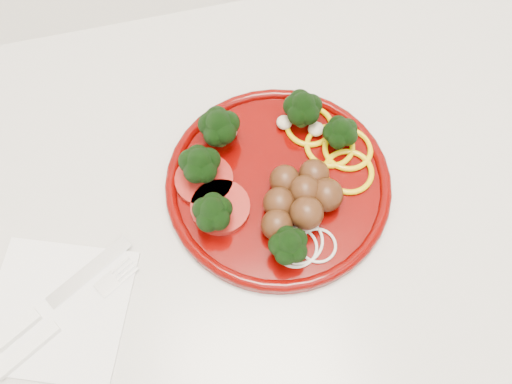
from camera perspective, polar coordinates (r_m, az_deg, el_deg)
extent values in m
cube|color=silver|center=(1.14, 5.74, -8.75)|extent=(2.40, 0.60, 0.87)
cube|color=beige|center=(0.73, 8.90, 2.05)|extent=(2.40, 0.60, 0.03)
cylinder|color=#4E0301|center=(0.69, 2.22, 0.74)|extent=(0.27, 0.27, 0.01)
torus|color=#4E0301|center=(0.69, 2.23, 0.97)|extent=(0.27, 0.27, 0.01)
sphere|color=#4F2913|center=(0.67, 2.90, 1.24)|extent=(0.04, 0.04, 0.04)
sphere|color=#4F2913|center=(0.64, 2.11, -3.27)|extent=(0.04, 0.04, 0.04)
sphere|color=#4F2913|center=(0.66, 7.04, -0.32)|extent=(0.04, 0.04, 0.04)
sphere|color=#4F2913|center=(0.66, 4.87, -0.05)|extent=(0.04, 0.04, 0.04)
sphere|color=#4F2913|center=(0.65, 5.04, -2.34)|extent=(0.04, 0.04, 0.04)
sphere|color=#4F2913|center=(0.65, 2.33, -1.10)|extent=(0.04, 0.04, 0.04)
sphere|color=#4F2913|center=(0.67, 5.82, 1.80)|extent=(0.04, 0.04, 0.04)
torus|color=#DEB808|center=(0.71, 7.38, 4.59)|extent=(0.06, 0.06, 0.01)
torus|color=#DEB808|center=(0.70, 9.21, 2.04)|extent=(0.06, 0.06, 0.01)
torus|color=#DEB808|center=(0.72, 5.35, 6.62)|extent=(0.06, 0.06, 0.01)
torus|color=#DEB808|center=(0.71, 9.16, 4.27)|extent=(0.06, 0.06, 0.01)
cylinder|color=#720A07|center=(0.68, -5.21, 1.22)|extent=(0.07, 0.07, 0.01)
cylinder|color=#720A07|center=(0.67, -3.59, -1.52)|extent=(0.07, 0.07, 0.01)
torus|color=beige|center=(0.65, 3.96, -5.49)|extent=(0.05, 0.05, 0.00)
torus|color=beige|center=(0.65, 6.20, -5.32)|extent=(0.04, 0.04, 0.00)
torus|color=beige|center=(0.65, 4.20, -4.83)|extent=(0.06, 0.06, 0.00)
ellipsoid|color=#C6B793|center=(0.72, 2.85, 6.93)|extent=(0.02, 0.02, 0.01)
ellipsoid|color=#C6B793|center=(0.71, -2.70, 5.99)|extent=(0.02, 0.02, 0.01)
ellipsoid|color=#C6B793|center=(0.72, 6.01, 6.24)|extent=(0.02, 0.02, 0.01)
cube|color=white|center=(0.68, -19.24, -11.05)|extent=(0.20, 0.20, 0.00)
cube|color=silver|center=(0.67, -16.30, -7.64)|extent=(0.10, 0.07, 0.00)
cube|color=white|center=(0.68, -23.70, -13.23)|extent=(0.08, 0.05, 0.01)
cube|color=white|center=(0.67, -21.84, -14.46)|extent=(0.07, 0.05, 0.01)
cube|color=silver|center=(0.66, -14.65, -8.99)|extent=(0.03, 0.03, 0.00)
cube|color=silver|center=(0.66, -12.61, -8.23)|extent=(0.03, 0.02, 0.00)
cube|color=silver|center=(0.66, -12.91, -7.89)|extent=(0.03, 0.02, 0.00)
cube|color=silver|center=(0.67, -13.21, -7.55)|extent=(0.03, 0.02, 0.00)
cube|color=silver|center=(0.67, -13.50, -7.21)|extent=(0.03, 0.02, 0.00)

